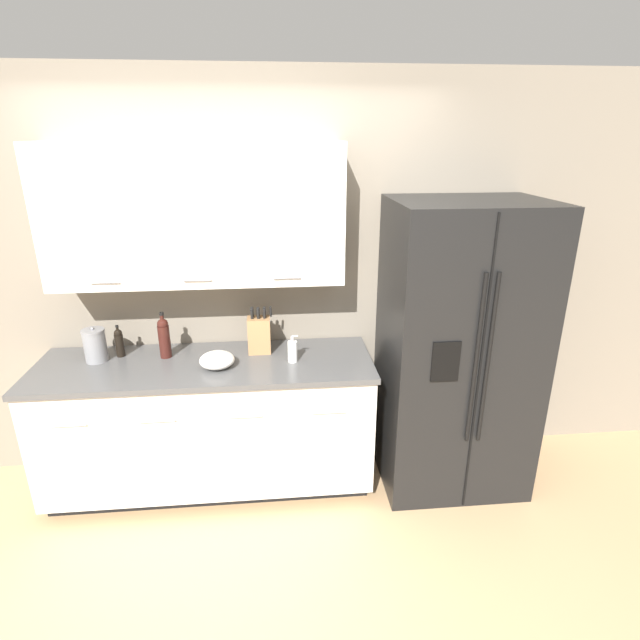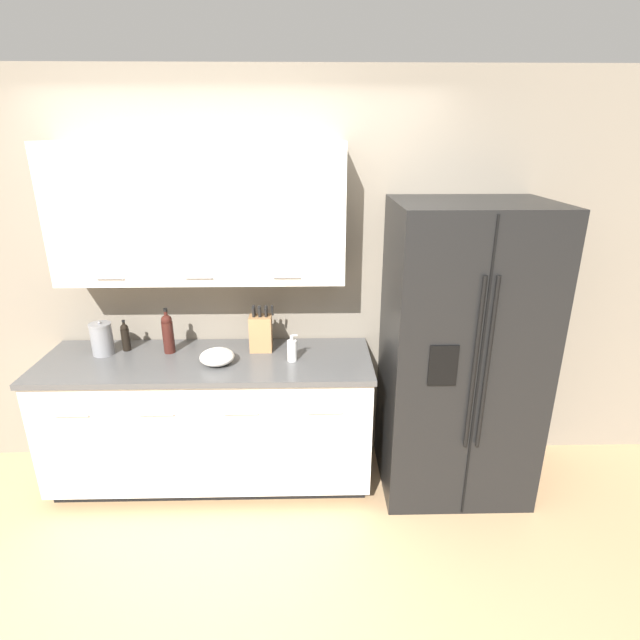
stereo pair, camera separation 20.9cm
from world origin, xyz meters
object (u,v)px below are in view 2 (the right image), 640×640
(refrigerator, at_px, (460,354))
(mixing_bowl, at_px, (217,357))
(steel_canister, at_px, (102,339))
(soap_dispenser, at_px, (292,350))
(oil_bottle, at_px, (125,336))
(wine_bottle, at_px, (168,333))
(knife_block, at_px, (261,333))

(refrigerator, bearing_deg, mixing_bowl, -178.52)
(steel_canister, relative_size, mixing_bowl, 1.06)
(soap_dispenser, bearing_deg, refrigerator, 0.15)
(soap_dispenser, relative_size, oil_bottle, 0.83)
(wine_bottle, xyz_separation_m, mixing_bowl, (0.33, -0.18, -0.09))
(soap_dispenser, bearing_deg, knife_block, 141.01)
(steel_canister, distance_m, mixing_bowl, 0.77)
(steel_canister, height_order, mixing_bowl, steel_canister)
(wine_bottle, relative_size, steel_canister, 1.34)
(wine_bottle, distance_m, mixing_bowl, 0.39)
(wine_bottle, xyz_separation_m, soap_dispenser, (0.79, -0.14, -0.06))
(knife_block, height_order, mixing_bowl, knife_block)
(refrigerator, height_order, mixing_bowl, refrigerator)
(mixing_bowl, bearing_deg, soap_dispenser, 4.51)
(refrigerator, relative_size, mixing_bowl, 8.89)
(refrigerator, xyz_separation_m, oil_bottle, (-2.12, 0.18, 0.06))
(refrigerator, height_order, steel_canister, refrigerator)
(wine_bottle, height_order, oil_bottle, wine_bottle)
(oil_bottle, relative_size, mixing_bowl, 0.99)
(refrigerator, bearing_deg, soap_dispenser, -179.85)
(wine_bottle, bearing_deg, oil_bottle, 171.99)
(refrigerator, height_order, knife_block, refrigerator)
(mixing_bowl, bearing_deg, steel_canister, 167.63)
(steel_canister, bearing_deg, wine_bottle, 2.18)
(knife_block, relative_size, steel_canister, 1.39)
(oil_bottle, xyz_separation_m, steel_canister, (-0.13, -0.06, 0.01))
(knife_block, relative_size, mixing_bowl, 1.47)
(refrigerator, relative_size, knife_block, 6.07)
(soap_dispenser, relative_size, mixing_bowl, 0.82)
(steel_canister, bearing_deg, soap_dispenser, -6.08)
(soap_dispenser, bearing_deg, mixing_bowl, -175.49)
(knife_block, bearing_deg, wine_bottle, -177.95)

